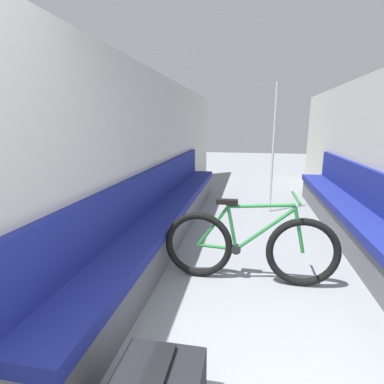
{
  "coord_description": "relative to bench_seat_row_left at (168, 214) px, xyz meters",
  "views": [
    {
      "loc": [
        -0.16,
        -0.6,
        1.5
      ],
      "look_at": [
        -1.05,
        4.05,
        0.4
      ],
      "focal_mm": 28.0,
      "sensor_mm": 36.0,
      "label": 1
    }
  ],
  "objects": [
    {
      "name": "wall_left",
      "position": [
        -0.25,
        0.15,
        0.77
      ],
      "size": [
        0.1,
        9.69,
        2.15
      ],
      "primitive_type": "cube",
      "color": "beige",
      "rests_on": "ground"
    },
    {
      "name": "bench_seat_row_left",
      "position": [
        0.0,
        0.0,
        0.0
      ],
      "size": [
        0.45,
        5.48,
        0.94
      ],
      "color": "#5B5B60",
      "rests_on": "ground"
    },
    {
      "name": "bench_seat_row_right",
      "position": [
        2.38,
        0.0,
        0.0
      ],
      "size": [
        0.45,
        5.48,
        0.94
      ],
      "color": "#5B5B60",
      "rests_on": "ground"
    },
    {
      "name": "bicycle",
      "position": [
        1.07,
        -0.99,
        0.04
      ],
      "size": [
        1.64,
        0.46,
        0.86
      ],
      "rotation": [
        0.0,
        0.0,
        -0.01
      ],
      "color": "black",
      "rests_on": "ground"
    },
    {
      "name": "grab_pole_near",
      "position": [
        1.42,
        1.46,
        0.73
      ],
      "size": [
        0.08,
        0.08,
        2.13
      ],
      "color": "gray",
      "rests_on": "ground"
    }
  ]
}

